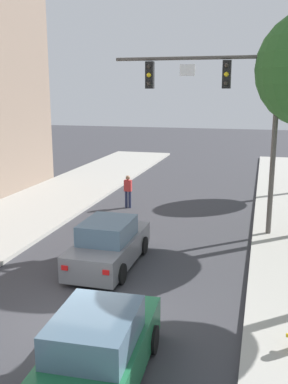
{
  "coord_description": "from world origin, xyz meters",
  "views": [
    {
      "loc": [
        4.2,
        -9.28,
        5.71
      ],
      "look_at": [
        -0.02,
        6.28,
        2.0
      ],
      "focal_mm": 41.17,
      "sensor_mm": 36.0,
      "label": 1
    }
  ],
  "objects_px": {
    "car_lead_grey": "(109,245)",
    "car_following_green": "(98,353)",
    "traffic_signal_mast": "(228,101)",
    "pedestrian_crossing_road": "(128,190)"
  },
  "relations": [
    {
      "from": "car_lead_grey",
      "to": "car_following_green",
      "type": "height_order",
      "value": "same"
    },
    {
      "from": "car_lead_grey",
      "to": "traffic_signal_mast",
      "type": "bearing_deg",
      "value": 53.47
    },
    {
      "from": "car_lead_grey",
      "to": "pedestrian_crossing_road",
      "type": "relative_size",
      "value": 2.59
    },
    {
      "from": "car_lead_grey",
      "to": "pedestrian_crossing_road",
      "type": "xyz_separation_m",
      "value": [
        -1.61,
        7.32,
        0.19
      ]
    },
    {
      "from": "traffic_signal_mast",
      "to": "pedestrian_crossing_road",
      "type": "bearing_deg",
      "value": 150.42
    },
    {
      "from": "car_lead_grey",
      "to": "pedestrian_crossing_road",
      "type": "distance_m",
      "value": 7.5
    },
    {
      "from": "car_following_green",
      "to": "pedestrian_crossing_road",
      "type": "relative_size",
      "value": 2.63
    },
    {
      "from": "car_lead_grey",
      "to": "car_following_green",
      "type": "bearing_deg",
      "value": -72.4
    },
    {
      "from": "car_following_green",
      "to": "pedestrian_crossing_road",
      "type": "bearing_deg",
      "value": 104.76
    },
    {
      "from": "car_following_green",
      "to": "car_lead_grey",
      "type": "bearing_deg",
      "value": 107.6
    }
  ]
}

